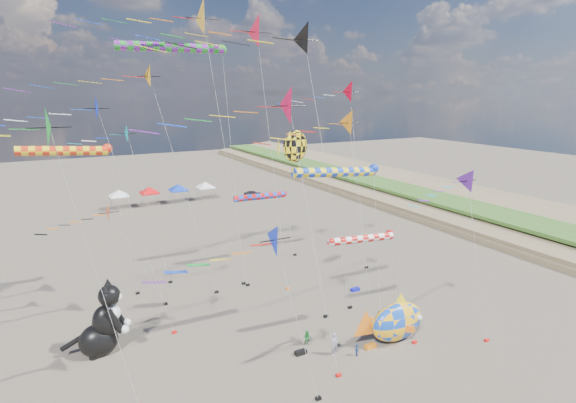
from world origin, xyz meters
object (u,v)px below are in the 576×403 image
at_px(fish_inflatable, 396,322).
at_px(person_adult, 335,344).
at_px(child_green, 307,338).
at_px(child_blue, 357,350).
at_px(parked_car, 253,194).
at_px(cat_inflatable, 101,317).

distance_m(fish_inflatable, person_adult, 5.42).
bearing_deg(child_green, fish_inflatable, 7.61).
distance_m(child_blue, parked_car, 54.10).
height_order(cat_inflatable, parked_car, cat_inflatable).
bearing_deg(parked_car, child_green, 177.57).
distance_m(person_adult, parked_car, 53.61).
height_order(fish_inflatable, child_blue, fish_inflatable).
height_order(child_green, parked_car, child_green).
xyz_separation_m(person_adult, parked_car, (15.92, 51.19, -0.31)).
xyz_separation_m(cat_inflatable, fish_inflatable, (20.49, -9.16, -1.22)).
height_order(cat_inflatable, child_green, cat_inflatable).
distance_m(fish_inflatable, child_green, 7.10).
bearing_deg(fish_inflatable, cat_inflatable, 155.90).
xyz_separation_m(cat_inflatable, person_adult, (15.16, -8.49, -1.99)).
bearing_deg(child_green, person_adult, -30.73).
bearing_deg(person_adult, parked_car, 58.62).
distance_m(person_adult, child_green, 2.39).
relative_size(person_adult, child_blue, 1.91).
xyz_separation_m(cat_inflatable, child_blue, (16.52, -9.40, -2.41)).
bearing_deg(fish_inflatable, parked_car, 78.45).
distance_m(fish_inflatable, child_blue, 4.15).
bearing_deg(child_blue, parked_car, 13.50).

